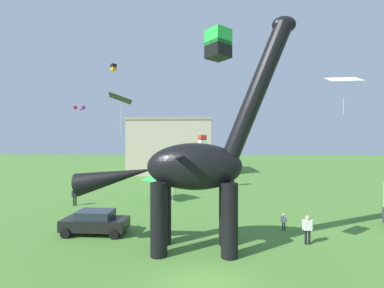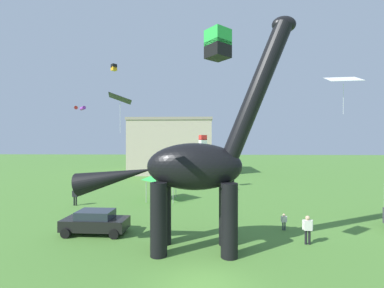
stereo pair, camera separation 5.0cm
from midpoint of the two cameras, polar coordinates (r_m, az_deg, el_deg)
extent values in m
plane|color=#4C7F33|center=(12.71, 2.04, -28.11)|extent=(240.00, 240.00, 0.00)
cylinder|color=black|center=(16.43, 7.29, -14.10)|extent=(0.91, 0.91, 3.91)
cylinder|color=black|center=(14.77, 7.88, -15.77)|extent=(0.91, 0.91, 3.91)
cylinder|color=black|center=(16.55, -6.15, -13.99)|extent=(0.91, 0.91, 3.91)
cylinder|color=black|center=(14.90, -7.18, -15.62)|extent=(0.91, 0.91, 3.91)
ellipsoid|color=black|center=(15.06, 0.44, -4.81)|extent=(5.35, 2.31, 2.63)
cylinder|color=black|center=(15.54, 13.58, 10.96)|extent=(3.85, 0.99, 7.62)
ellipsoid|color=black|center=(16.91, 18.89, 22.89)|extent=(1.32, 0.82, 0.91)
cone|color=black|center=(15.93, -16.04, -6.72)|extent=(4.70, 1.32, 2.23)
cube|color=black|center=(19.54, -19.96, -15.67)|extent=(4.24, 1.88, 0.72)
cube|color=#232B35|center=(19.38, -19.97, -13.91)|extent=(2.30, 1.62, 0.52)
cylinder|color=black|center=(19.94, -14.63, -16.41)|extent=(0.62, 0.23, 0.62)
cylinder|color=black|center=(18.32, -16.35, -17.94)|extent=(0.62, 0.23, 0.62)
cylinder|color=black|center=(21.03, -23.06, -15.53)|extent=(0.62, 0.23, 0.62)
cylinder|color=black|center=(19.50, -25.42, -16.81)|extent=(0.62, 0.23, 0.62)
cylinder|color=#2D3347|center=(20.27, 18.68, -16.21)|extent=(0.09, 0.09, 0.57)
cylinder|color=#2D3347|center=(20.31, 19.07, -16.18)|extent=(0.09, 0.09, 0.57)
cube|color=silver|center=(20.15, 18.88, -14.87)|extent=(0.31, 0.19, 0.40)
sphere|color=tan|center=(20.08, 18.88, -14.08)|extent=(0.18, 0.18, 0.18)
cylinder|color=silver|center=(20.10, 18.38, -14.85)|extent=(0.08, 0.08, 0.38)
cylinder|color=silver|center=(20.20, 19.38, -14.78)|extent=(0.08, 0.08, 0.38)
cylinder|color=black|center=(18.13, 22.98, -17.78)|extent=(0.14, 0.14, 0.84)
cylinder|color=black|center=(18.20, 23.62, -17.71)|extent=(0.14, 0.14, 0.84)
cube|color=silver|center=(17.95, 23.31, -15.57)|extent=(0.46, 0.28, 0.60)
sphere|color=tan|center=(17.84, 23.31, -14.24)|extent=(0.26, 0.26, 0.26)
cylinder|color=silver|center=(17.85, 22.49, -15.55)|extent=(0.11, 0.11, 0.57)
cylinder|color=silver|center=(18.03, 24.12, -15.39)|extent=(0.11, 0.11, 0.57)
cylinder|color=black|center=(28.55, -23.91, -11.08)|extent=(0.14, 0.14, 0.82)
cylinder|color=black|center=(28.46, -23.54, -11.11)|extent=(0.14, 0.14, 0.82)
cube|color=black|center=(28.38, -23.73, -9.71)|extent=(0.44, 0.27, 0.58)
sphere|color=tan|center=(28.31, -23.73, -8.87)|extent=(0.26, 0.26, 0.26)
cylinder|color=black|center=(28.48, -24.20, -9.61)|extent=(0.11, 0.11, 0.55)
cylinder|color=black|center=(28.26, -23.26, -9.69)|extent=(0.11, 0.11, 0.55)
cylinder|color=#B2B2B7|center=(29.75, -3.56, -9.33)|extent=(0.06, 0.06, 2.10)
cylinder|color=#B2B2B7|center=(27.11, -4.17, -10.28)|extent=(0.06, 0.06, 2.10)
cylinder|color=#B2B2B7|center=(30.15, -8.74, -9.20)|extent=(0.06, 0.06, 2.10)
cylinder|color=#B2B2B7|center=(27.55, -9.85, -10.12)|extent=(0.06, 0.06, 2.10)
pyramid|color=green|center=(28.38, -6.58, -6.74)|extent=(3.15, 3.15, 0.90)
cylinder|color=purple|center=(37.25, -22.37, 7.06)|extent=(1.29, 1.49, 0.43)
cone|color=red|center=(37.07, -23.67, 7.09)|extent=(0.60, 0.59, 0.46)
cube|color=red|center=(34.42, 2.19, 1.38)|extent=(1.08, 1.08, 0.65)
cube|color=white|center=(34.41, 2.19, 0.54)|extent=(1.08, 1.08, 0.65)
cube|color=black|center=(12.25, -15.12, 9.32)|extent=(1.31, 1.54, 0.32)
cylinder|color=white|center=(12.15, -15.11, 5.35)|extent=(0.01, 0.01, 1.31)
cube|color=black|center=(27.48, -16.41, 15.65)|extent=(0.60, 0.60, 0.34)
cube|color=orange|center=(27.41, -16.41, 15.11)|extent=(0.60, 0.60, 0.34)
cube|color=green|center=(12.66, 5.48, 21.55)|extent=(1.23, 1.23, 0.70)
cube|color=black|center=(12.47, 5.47, 19.21)|extent=(1.23, 1.23, 0.70)
cube|color=white|center=(13.35, 29.45, 11.94)|extent=(1.37, 1.03, 0.37)
cylinder|color=white|center=(13.20, 29.44, 8.33)|extent=(0.01, 0.01, 1.30)
cube|color=#B7A893|center=(54.01, -4.26, -0.72)|extent=(15.31, 12.87, 10.08)
cube|color=gray|center=(54.17, -4.27, 4.88)|extent=(15.61, 13.13, 0.50)
camera|label=1|loc=(0.03, -90.08, 0.00)|focal=25.05mm
camera|label=2|loc=(0.03, 89.92, 0.00)|focal=25.05mm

